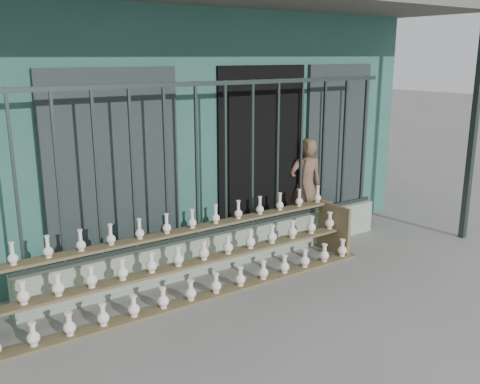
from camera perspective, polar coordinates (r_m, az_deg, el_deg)
ground at (r=5.74m, az=5.83°, el=-11.79°), size 60.00×60.00×0.00m
workshop_building at (r=8.84m, az=-12.14°, el=8.21°), size 7.40×6.60×3.21m
parapet_wall at (r=6.61m, az=-1.49°, el=-5.99°), size 5.00×0.20×0.45m
security_fence at (r=6.30m, az=-1.56°, el=3.63°), size 5.00×0.04×1.80m
shelf_rack at (r=5.88m, az=-5.14°, el=-7.25°), size 4.50×0.68×0.85m
elderly_woman at (r=7.72m, az=6.97°, el=0.59°), size 0.58×0.46×1.39m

